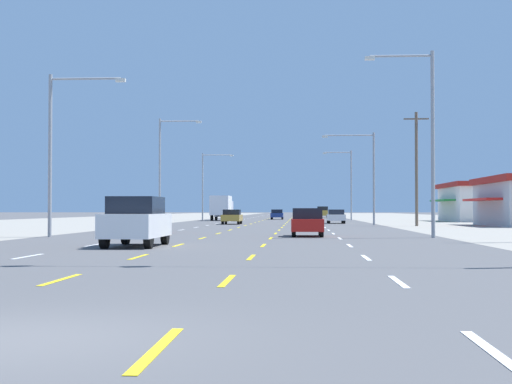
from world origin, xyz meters
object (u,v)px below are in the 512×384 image
Objects in this scene: hatchback_inner_right_near at (307,222)px; streetlight_right_row_1 at (367,170)px; suv_far_right_distant_a at (322,212)px; suv_inner_left_nearest at (136,221)px; sedan_inner_left_midfar at (232,217)px; box_truck_far_left_farther at (222,207)px; streetlight_right_row_0 at (426,130)px; sedan_center_turn_farthest at (277,214)px; streetlight_left_row_1 at (164,163)px; streetlight_right_row_2 at (348,180)px; streetlight_left_row_0 at (59,141)px; hatchback_far_left_mid at (141,220)px; streetlight_left_row_2 at (206,181)px; sedan_far_right_far at (336,216)px.

hatchback_inner_right_near is 30.49m from streetlight_right_row_1.
suv_inner_left_nearest is at bearing -95.85° from suv_far_right_distant_a.
box_truck_far_left_farther reaches higher than sedan_inner_left_midfar.
streetlight_right_row_0 is at bearing 36.88° from suv_inner_left_nearest.
streetlight_left_row_1 is (-9.62, -38.42, 5.10)m from sedan_center_turn_farthest.
streetlight_right_row_0 reaches higher than sedan_center_turn_farthest.
streetlight_right_row_1 is 0.92× the size of streetlight_right_row_2.
streetlight_right_row_2 reaches higher than streetlight_left_row_0.
sedan_inner_left_midfar is at bearing 82.85° from hatchback_far_left_mid.
streetlight_left_row_2 is (-6.41, 72.19, 4.36)m from suv_inner_left_nearest.
streetlight_left_row_1 reaches higher than hatchback_far_left_mid.
streetlight_left_row_0 reaches higher than streetlight_right_row_1.
streetlight_left_row_2 reaches higher than sedan_center_turn_farthest.
hatchback_far_left_mid is at bearing -87.09° from streetlight_left_row_2.
suv_inner_left_nearest is at bearing -143.12° from streetlight_right_row_0.
hatchback_far_left_mid is at bearing 149.74° from hatchback_inner_right_near.
streetlight_left_row_2 is 0.97× the size of streetlight_right_row_2.
streetlight_left_row_1 is at bearing 99.00° from suv_inner_left_nearest.
sedan_center_turn_farthest is (-3.78, 68.00, -0.03)m from hatchback_inner_right_near.
sedan_center_turn_farthest is at bearing 58.88° from box_truck_far_left_farther.
streetlight_left_row_1 is (-2.86, 23.44, 5.07)m from hatchback_far_left_mid.
suv_inner_left_nearest reaches higher than hatchback_inner_right_near.
box_truck_far_left_farther is at bearing -165.86° from streetlight_right_row_2.
sedan_far_right_far is 0.49× the size of streetlight_left_row_2.
streetlight_right_row_2 reaches higher than hatchback_far_left_mid.
box_truck_far_left_farther is 27.38m from streetlight_left_row_1.
streetlight_left_row_0 is (-2.62, -58.13, 3.29)m from box_truck_far_left_farther.
streetlight_left_row_2 is at bearing -142.81° from sedan_center_turn_farthest.
streetlight_left_row_0 is 0.95× the size of streetlight_left_row_2.
streetlight_right_row_2 reaches higher than box_truck_far_left_farther.
sedan_center_turn_farthest is at bearing 83.76° from hatchback_far_left_mid.
streetlight_right_row_1 is at bearing 78.70° from hatchback_inner_right_near.
streetlight_left_row_1 is at bearing -151.46° from sedan_inner_left_midfar.
streetlight_right_row_2 is at bearing 83.16° from sedan_far_right_far.
suv_inner_left_nearest is at bearing -81.00° from streetlight_left_row_1.
suv_inner_left_nearest is at bearing -121.16° from hatchback_inner_right_near.
hatchback_far_left_mid is 0.42× the size of streetlight_left_row_2.
suv_far_right_distant_a is at bearing 87.79° from hatchback_inner_right_near.
sedan_far_right_far is at bearing -76.80° from sedan_center_turn_farthest.
hatchback_inner_right_near is 68.11m from sedan_center_turn_farthest.
sedan_far_right_far is at bearing -54.23° from streetlight_left_row_2.
streetlight_right_row_0 is (16.88, -58.13, 3.75)m from box_truck_far_left_farther.
streetlight_left_row_1 is at bearing -90.14° from streetlight_left_row_2.
streetlight_right_row_2 is at bearing 0.00° from streetlight_left_row_2.
streetlight_right_row_2 reaches higher than sedan_inner_left_midfar.
streetlight_right_row_2 reaches higher than suv_far_right_distant_a.
suv_far_right_distant_a is (10.38, 101.36, 0.00)m from suv_inner_left_nearest.
suv_inner_left_nearest is 0.53× the size of streetlight_left_row_2.
streetlight_left_row_2 reaches higher than streetlight_left_row_0.
hatchback_inner_right_near reaches higher than sedan_center_turn_farthest.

